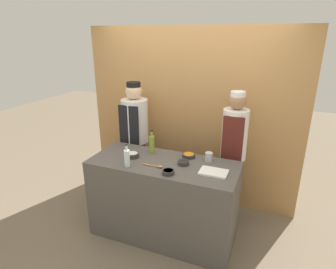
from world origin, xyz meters
TOP-DOWN VIEW (x-y plane):
  - ground_plane at (0.00, 0.00)m, footprint 14.00×14.00m
  - cabinet_wall at (0.00, 0.99)m, footprint 2.96×0.18m
  - counter at (0.00, 0.00)m, footprint 1.66×0.69m
  - sauce_bowl_red at (0.15, -0.24)m, footprint 0.12×0.12m
  - sauce_bowl_white at (-0.38, -0.01)m, footprint 0.15×0.15m
  - sauce_bowl_brown at (0.22, 0.03)m, footprint 0.12×0.12m
  - sauce_bowl_orange at (0.22, 0.23)m, footprint 0.15×0.15m
  - cutting_board at (0.58, -0.05)m, footprint 0.28×0.20m
  - bottle_oil at (-0.23, 0.19)m, footprint 0.06×0.06m
  - bottle_clear at (-0.32, -0.24)m, footprint 0.06×0.06m
  - cup_steel at (0.46, 0.22)m, footprint 0.08×0.08m
  - wooden_spoon at (-0.04, -0.14)m, footprint 0.24×0.04m
  - chef_left at (-0.67, 0.60)m, footprint 0.35×0.35m
  - chef_right at (0.67, 0.60)m, footprint 0.30×0.30m

SIDE VIEW (x-z plane):
  - ground_plane at x=0.00m, z-range 0.00..0.00m
  - counter at x=0.00m, z-range 0.00..0.95m
  - chef_left at x=-0.67m, z-range 0.08..1.79m
  - chef_right at x=0.67m, z-range 0.09..1.77m
  - cutting_board at x=0.58m, z-range 0.95..0.97m
  - wooden_spoon at x=-0.04m, z-range 0.95..0.98m
  - sauce_bowl_orange at x=0.22m, z-range 0.96..1.00m
  - sauce_bowl_red at x=0.15m, z-range 0.96..1.00m
  - sauce_bowl_brown at x=0.22m, z-range 0.96..1.00m
  - sauce_bowl_white at x=-0.38m, z-range 0.96..1.01m
  - cup_steel at x=0.46m, z-range 0.95..1.05m
  - bottle_clear at x=-0.32m, z-range 0.93..1.18m
  - bottle_oil at x=-0.23m, z-range 0.92..1.21m
  - cabinet_wall at x=0.00m, z-range 0.00..2.40m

